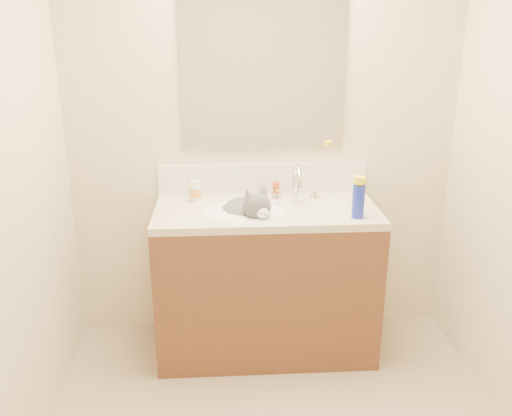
{
  "coord_description": "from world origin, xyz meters",
  "views": [
    {
      "loc": [
        -0.23,
        -1.76,
        1.81
      ],
      "look_at": [
        -0.06,
        0.92,
        0.88
      ],
      "focal_mm": 38.0,
      "sensor_mm": 36.0,
      "label": 1
    }
  ],
  "objects": [
    {
      "name": "room_shell",
      "position": [
        0.0,
        0.0,
        1.49
      ],
      "size": [
        2.24,
        2.54,
        2.52
      ],
      "color": "beige",
      "rests_on": "ground"
    },
    {
      "name": "vanity_cabinet",
      "position": [
        0.0,
        0.97,
        0.41
      ],
      "size": [
        1.2,
        0.55,
        0.82
      ],
      "primitive_type": "cube",
      "color": "brown",
      "rests_on": "ground"
    },
    {
      "name": "counter_slab",
      "position": [
        0.0,
        0.97,
        0.84
      ],
      "size": [
        1.2,
        0.55,
        0.04
      ],
      "primitive_type": "cube",
      "color": "beige",
      "rests_on": "vanity_cabinet"
    },
    {
      "name": "basin",
      "position": [
        -0.12,
        0.94,
        0.79
      ],
      "size": [
        0.45,
        0.36,
        0.14
      ],
      "primitive_type": "ellipsoid",
      "color": "white",
      "rests_on": "vanity_cabinet"
    },
    {
      "name": "faucet",
      "position": [
        0.18,
        1.11,
        0.95
      ],
      "size": [
        0.28,
        0.2,
        0.21
      ],
      "color": "silver",
      "rests_on": "counter_slab"
    },
    {
      "name": "cat",
      "position": [
        -0.1,
        0.97,
        0.83
      ],
      "size": [
        0.4,
        0.42,
        0.31
      ],
      "rotation": [
        0.0,
        0.0,
        0.43
      ],
      "color": "#4A484A",
      "rests_on": "basin"
    },
    {
      "name": "backsplash",
      "position": [
        0.0,
        1.24,
        0.95
      ],
      "size": [
        1.2,
        0.02,
        0.18
      ],
      "primitive_type": "cube",
      "color": "silver",
      "rests_on": "counter_slab"
    },
    {
      "name": "mirror",
      "position": [
        0.0,
        1.24,
        1.54
      ],
      "size": [
        0.9,
        0.02,
        0.8
      ],
      "primitive_type": "cube",
      "color": "white",
      "rests_on": "room_shell"
    },
    {
      "name": "pill_bottle",
      "position": [
        -0.39,
        1.14,
        0.92
      ],
      "size": [
        0.07,
        0.07,
        0.11
      ],
      "primitive_type": "cylinder",
      "rotation": [
        0.0,
        0.0,
        -0.12
      ],
      "color": "white",
      "rests_on": "counter_slab"
    },
    {
      "name": "pill_label",
      "position": [
        -0.39,
        1.14,
        0.91
      ],
      "size": [
        0.07,
        0.07,
        0.04
      ],
      "primitive_type": "cylinder",
      "rotation": [
        0.0,
        0.0,
        -0.12
      ],
      "color": "orange",
      "rests_on": "pill_bottle"
    },
    {
      "name": "silver_jar",
      "position": [
        -0.01,
        1.17,
        0.89
      ],
      "size": [
        0.06,
        0.06,
        0.06
      ],
      "primitive_type": "cylinder",
      "rotation": [
        0.0,
        0.0,
        0.17
      ],
      "color": "#B7B7BC",
      "rests_on": "counter_slab"
    },
    {
      "name": "amber_bottle",
      "position": [
        0.07,
        1.16,
        0.91
      ],
      "size": [
        0.04,
        0.04,
        0.1
      ],
      "primitive_type": "cylinder",
      "rotation": [
        0.0,
        0.0,
        0.14
      ],
      "color": "#C84817",
      "rests_on": "counter_slab"
    },
    {
      "name": "toothbrush",
      "position": [
        0.06,
        1.03,
        0.87
      ],
      "size": [
        0.09,
        0.14,
        0.01
      ],
      "primitive_type": "cube",
      "rotation": [
        0.0,
        0.0,
        0.54
      ],
      "color": "white",
      "rests_on": "counter_slab"
    },
    {
      "name": "toothbrush_head",
      "position": [
        0.06,
        1.03,
        0.87
      ],
      "size": [
        0.03,
        0.03,
        0.02
      ],
      "primitive_type": "cube",
      "rotation": [
        0.0,
        0.0,
        0.54
      ],
      "color": "#72A8F2",
      "rests_on": "counter_slab"
    },
    {
      "name": "spray_can",
      "position": [
        0.45,
        0.81,
        0.95
      ],
      "size": [
        0.06,
        0.06,
        0.17
      ],
      "primitive_type": "cylinder",
      "rotation": [
        0.0,
        0.0,
        0.03
      ],
      "color": "#192AAF",
      "rests_on": "counter_slab"
    },
    {
      "name": "spray_cap",
      "position": [
        0.45,
        0.81,
        1.06
      ],
      "size": [
        0.06,
        0.06,
        0.04
      ],
      "primitive_type": "cylinder",
      "rotation": [
        0.0,
        0.0,
        0.03
      ],
      "color": "yellow",
      "rests_on": "spray_can"
    }
  ]
}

